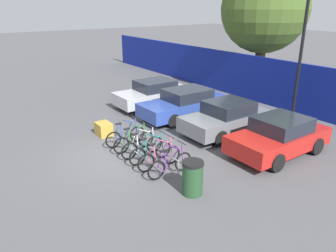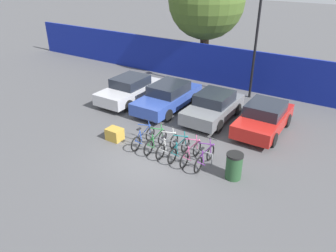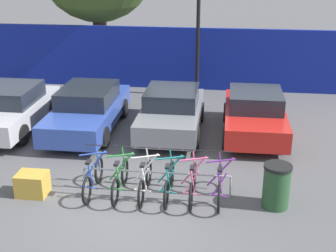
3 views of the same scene
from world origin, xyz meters
name	(u,v)px [view 1 (image 1 of 3)]	position (x,y,z in m)	size (l,w,h in m)	color
ground_plane	(125,156)	(0.00, 0.00, 0.00)	(120.00, 120.00, 0.00)	#4C4C4F
hoarding_wall	(290,87)	(0.00, 9.50, 1.25)	(36.00, 0.16, 2.50)	navy
bike_rack	(149,145)	(0.57, 0.68, 0.48)	(3.54, 0.04, 0.57)	gray
bicycle_blue	(126,136)	(-0.93, 0.53, 0.38)	(0.68, 1.71, 1.05)	black
bicycle_green	(134,141)	(-0.27, 0.53, 0.38)	(0.68, 1.71, 1.05)	black
bicycle_white	(142,146)	(0.32, 0.53, 0.38)	(0.68, 1.71, 1.05)	black
bicycle_teal	(151,152)	(0.89, 0.53, 0.38)	(0.68, 1.71, 1.05)	black
bicycle_pink	(159,158)	(1.44, 0.53, 0.38)	(0.68, 1.71, 1.05)	black
bicycle_purple	(170,164)	(2.06, 0.53, 0.38)	(0.68, 1.71, 1.05)	black
car_silver	(154,93)	(-4.65, 4.27, 0.69)	(1.91, 4.16, 1.40)	#B7B7BC
car_blue	(186,103)	(-2.20, 4.50, 0.69)	(1.91, 4.53, 1.40)	#2D479E
car_grey	(227,118)	(0.46, 4.62, 0.69)	(1.91, 3.95, 1.40)	slate
car_red	(279,136)	(3.03, 4.70, 0.69)	(1.91, 3.93, 1.40)	red
lamp_post	(304,31)	(0.99, 8.50, 4.07)	(0.24, 0.44, 7.42)	black
trash_bin	(193,178)	(3.33, 0.41, 0.52)	(0.63, 0.63, 1.03)	#234728
cargo_crate	(104,129)	(-2.33, 0.24, 0.28)	(0.70, 0.56, 0.55)	#B28C33
tree_behind_hoarding	(265,9)	(-3.55, 11.30, 4.89)	(5.07, 5.07, 7.45)	brown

